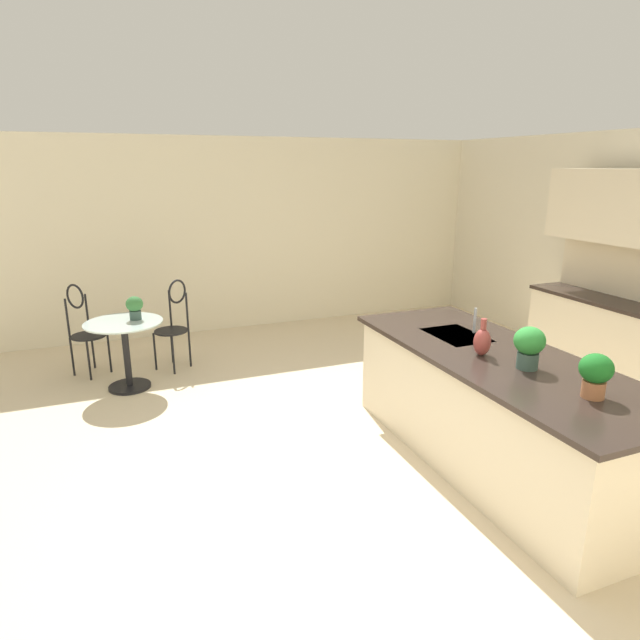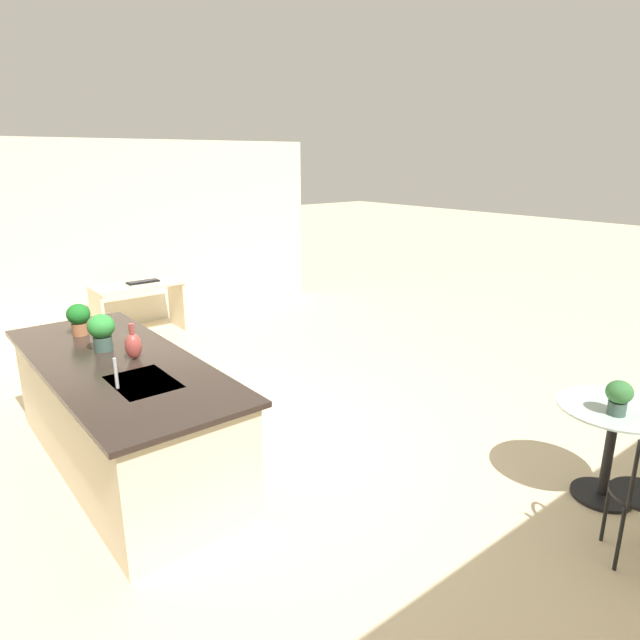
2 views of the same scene
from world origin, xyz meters
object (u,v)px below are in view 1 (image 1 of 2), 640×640
object	(u,v)px
potted_plant_counter_far	(596,373)
chair_near_window	(174,320)
chair_by_island	(84,325)
potted_plant_on_table	(135,306)
potted_plant_counter_near	(529,345)
bistro_table	(126,348)
vase_on_counter	(482,341)

from	to	relation	value
potted_plant_counter_far	chair_near_window	bearing A→B (deg)	-152.66
chair_by_island	potted_plant_on_table	size ratio (longest dim) A/B	4.19
chair_near_window	potted_plant_counter_near	bearing A→B (deg)	30.66
bistro_table	potted_plant_counter_far	distance (m)	4.46
chair_near_window	potted_plant_on_table	xyz separation A→B (m)	(0.41, -0.43, 0.31)
chair_near_window	bistro_table	bearing A→B (deg)	-50.21
bistro_table	potted_plant_counter_near	xyz separation A→B (m)	(2.99, 2.61, 0.65)
potted_plant_counter_near	potted_plant_on_table	bearing A→B (deg)	-140.83
bistro_table	potted_plant_on_table	size ratio (longest dim) A/B	3.22
potted_plant_counter_near	bistro_table	bearing A→B (deg)	-138.89
chair_near_window	chair_by_island	xyz separation A→B (m)	(-0.16, -0.97, 0.00)
bistro_table	chair_by_island	xyz separation A→B (m)	(-0.63, -0.41, 0.13)
bistro_table	potted_plant_on_table	xyz separation A→B (m)	(-0.05, 0.13, 0.44)
bistro_table	chair_near_window	world-z (taller)	chair_near_window
chair_near_window	potted_plant_counter_near	size ratio (longest dim) A/B	3.40
bistro_table	potted_plant_counter_near	distance (m)	4.02
bistro_table	potted_plant_counter_far	size ratio (longest dim) A/B	2.81
chair_near_window	vase_on_counter	bearing A→B (deg)	31.78
chair_near_window	potted_plant_counter_far	size ratio (longest dim) A/B	3.66
potted_plant_on_table	vase_on_counter	distance (m)	3.58
bistro_table	potted_plant_counter_far	xyz separation A→B (m)	(3.54, 2.63, 0.64)
bistro_table	potted_plant_counter_near	bearing A→B (deg)	41.11
chair_by_island	vase_on_counter	bearing A→B (deg)	41.52
potted_plant_counter_far	vase_on_counter	xyz separation A→B (m)	(-0.90, -0.15, -0.05)
chair_near_window	potted_plant_counter_far	bearing A→B (deg)	27.34
potted_plant_on_table	chair_by_island	bearing A→B (deg)	-136.86
potted_plant_on_table	potted_plant_counter_near	world-z (taller)	potted_plant_counter_near
chair_by_island	potted_plant_on_table	xyz separation A→B (m)	(0.57, 0.54, 0.31)
chair_by_island	vase_on_counter	size ratio (longest dim) A/B	3.62
bistro_table	chair_near_window	distance (m)	0.74
vase_on_counter	potted_plant_counter_far	bearing A→B (deg)	9.29
chair_by_island	potted_plant_on_table	world-z (taller)	chair_by_island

